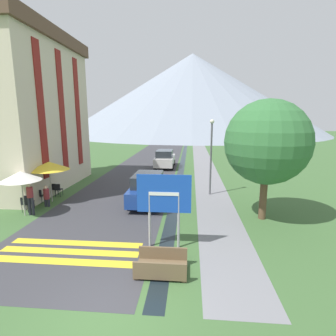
% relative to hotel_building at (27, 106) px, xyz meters
% --- Properties ---
extents(ground_plane, '(160.00, 160.00, 0.00)m').
position_rel_hotel_building_xyz_m(ground_plane, '(9.40, 8.00, -5.90)').
color(ground_plane, '#3D6033').
extents(road, '(6.40, 60.00, 0.01)m').
position_rel_hotel_building_xyz_m(road, '(6.90, 18.00, -5.89)').
color(road, '#38383D').
rests_on(road, ground_plane).
extents(footpath, '(2.20, 60.00, 0.01)m').
position_rel_hotel_building_xyz_m(footpath, '(13.00, 18.00, -5.89)').
color(footpath, slate).
rests_on(footpath, ground_plane).
extents(drainage_channel, '(0.60, 60.00, 0.00)m').
position_rel_hotel_building_xyz_m(drainage_channel, '(10.60, 18.00, -5.89)').
color(drainage_channel, black).
rests_on(drainage_channel, ground_plane).
extents(crosswalk_marking, '(5.44, 1.84, 0.01)m').
position_rel_hotel_building_xyz_m(crosswalk_marking, '(6.90, -8.98, -5.89)').
color(crosswalk_marking, yellow).
rests_on(crosswalk_marking, ground_plane).
extents(mountain_distant, '(82.17, 82.17, 25.25)m').
position_rel_hotel_building_xyz_m(mountain_distant, '(11.71, 71.39, 6.73)').
color(mountain_distant, gray).
rests_on(mountain_distant, ground_plane).
extents(hotel_building, '(5.52, 9.92, 10.92)m').
position_rel_hotel_building_xyz_m(hotel_building, '(0.00, 0.00, 0.00)').
color(hotel_building, beige).
rests_on(hotel_building, ground_plane).
extents(road_sign, '(2.11, 0.11, 2.97)m').
position_rel_hotel_building_xyz_m(road_sign, '(10.51, -8.27, -3.92)').
color(road_sign, '#9E9EA3').
rests_on(road_sign, ground_plane).
extents(footbridge, '(1.70, 1.10, 0.65)m').
position_rel_hotel_building_xyz_m(footbridge, '(10.60, -10.04, -5.67)').
color(footbridge, brown).
rests_on(footbridge, ground_plane).
extents(parked_car_near, '(1.98, 4.56, 1.82)m').
position_rel_hotel_building_xyz_m(parked_car_near, '(9.00, -2.81, -4.98)').
color(parked_car_near, navy).
rests_on(parked_car_near, ground_plane).
extents(parked_car_far, '(1.97, 4.33, 1.82)m').
position_rel_hotel_building_xyz_m(parked_car_far, '(8.86, 8.68, -4.98)').
color(parked_car_far, silver).
rests_on(parked_car_far, ground_plane).
extents(cafe_chair_far_right, '(0.40, 0.40, 0.85)m').
position_rel_hotel_building_xyz_m(cafe_chair_far_right, '(2.55, -1.98, -5.38)').
color(cafe_chair_far_right, black).
rests_on(cafe_chair_far_right, ground_plane).
extents(cafe_chair_middle, '(0.40, 0.40, 0.85)m').
position_rel_hotel_building_xyz_m(cafe_chair_middle, '(2.45, -3.45, -5.38)').
color(cafe_chair_middle, black).
rests_on(cafe_chair_middle, ground_plane).
extents(cafe_chair_near_left, '(0.40, 0.40, 0.85)m').
position_rel_hotel_building_xyz_m(cafe_chair_near_left, '(2.57, -5.00, -5.38)').
color(cafe_chair_near_left, black).
rests_on(cafe_chair_near_left, ground_plane).
extents(cafe_chair_far_left, '(0.40, 0.40, 0.85)m').
position_rel_hotel_building_xyz_m(cafe_chair_far_left, '(2.88, -2.04, -5.38)').
color(cafe_chair_far_left, black).
rests_on(cafe_chair_far_left, ground_plane).
extents(cafe_chair_near_right, '(0.40, 0.40, 0.85)m').
position_rel_hotel_building_xyz_m(cafe_chair_near_right, '(2.52, -4.67, -5.38)').
color(cafe_chair_near_right, black).
rests_on(cafe_chair_near_right, ground_plane).
extents(cafe_umbrella_front_white, '(2.00, 2.00, 2.38)m').
position_rel_hotel_building_xyz_m(cafe_umbrella_front_white, '(2.81, -5.48, -3.76)').
color(cafe_umbrella_front_white, '#B7B2A8').
rests_on(cafe_umbrella_front_white, ground_plane).
extents(cafe_umbrella_middle_yellow, '(2.35, 2.35, 2.50)m').
position_rel_hotel_building_xyz_m(cafe_umbrella_middle_yellow, '(3.04, -3.14, -3.65)').
color(cafe_umbrella_middle_yellow, '#B7B2A8').
rests_on(cafe_umbrella_middle_yellow, ground_plane).
extents(person_standing_terrace, '(0.32, 0.32, 1.74)m').
position_rel_hotel_building_xyz_m(person_standing_terrace, '(3.15, -5.40, -4.88)').
color(person_standing_terrace, '#282833').
rests_on(person_standing_terrace, ground_plane).
extents(person_seated_near, '(0.32, 0.32, 1.26)m').
position_rel_hotel_building_xyz_m(person_seated_near, '(3.24, -4.04, -5.20)').
color(person_seated_near, '#282833').
rests_on(person_seated_near, ground_plane).
extents(streetlamp, '(0.28, 0.28, 4.99)m').
position_rel_hotel_building_xyz_m(streetlamp, '(12.85, -0.71, -2.93)').
color(streetlamp, '#515156').
rests_on(streetlamp, ground_plane).
extents(tree_by_path, '(4.14, 4.14, 5.99)m').
position_rel_hotel_building_xyz_m(tree_by_path, '(15.20, -4.85, -1.98)').
color(tree_by_path, brown).
rests_on(tree_by_path, ground_plane).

